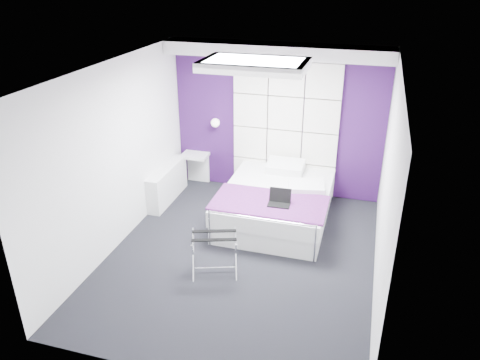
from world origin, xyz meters
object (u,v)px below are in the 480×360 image
Objects in this scene: luggage_rack at (215,254)px; nightstand at (195,155)px; wall_lamp at (216,122)px; bed at (276,203)px; radiator at (167,184)px; laptop at (280,200)px.

nightstand is at bearing 97.51° from luggage_rack.
wall_lamp is 2.80m from luggage_rack.
bed is 1.66m from luggage_rack.
wall_lamp is at bearing 5.71° from nightstand.
bed is 4.30× the size of nightstand.
radiator is at bearing 111.06° from luggage_rack.
bed reaches higher than luggage_rack.
luggage_rack is at bearing -72.02° from wall_lamp.
nightstand is (-1.69, 0.88, 0.27)m from bed.
nightstand reaches higher than luggage_rack.
wall_lamp reaches higher than radiator.
bed is at bearing -35.54° from wall_lamp.
radiator is 2.27m from luggage_rack.
radiator is at bearing -108.43° from nightstand.
nightstand is at bearing 140.83° from laptop.
bed is at bearing -4.86° from radiator.
radiator is 0.81m from nightstand.
radiator is 2.21m from laptop.
wall_lamp is at bearing 133.12° from laptop.
bed is at bearing -27.57° from nightstand.
laptop is (1.45, -1.43, -0.60)m from wall_lamp.
wall_lamp is 0.26× the size of luggage_rack.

